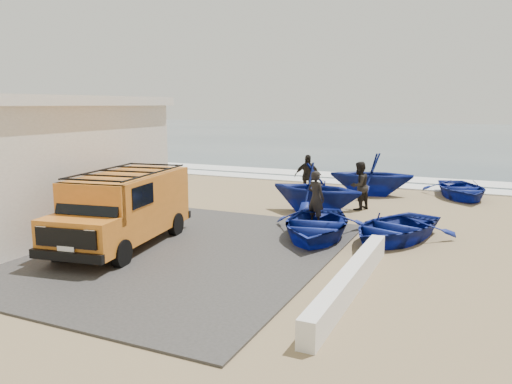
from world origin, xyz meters
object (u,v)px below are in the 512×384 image
(fisherman_front, at_px, (316,198))
(van, at_px, (124,206))
(boat_mid_left, at_px, (316,188))
(boat_near_right, at_px, (394,228))
(boat_far_left, at_px, (372,174))
(fisherman_back, at_px, (307,176))
(parapet, at_px, (351,280))
(boat_far_right, at_px, (461,189))
(boat_near_left, at_px, (316,225))
(fisherman_middle, at_px, (359,186))

(fisherman_front, bearing_deg, van, 72.44)
(boat_mid_left, xyz_separation_m, fisherman_front, (0.58, -1.79, -0.02))
(boat_near_right, distance_m, boat_far_left, 7.70)
(fisherman_front, bearing_deg, fisherman_back, -43.86)
(parapet, xyz_separation_m, boat_mid_left, (-3.20, 7.38, 0.67))
(fisherman_back, bearing_deg, fisherman_front, -91.49)
(boat_far_right, bearing_deg, fisherman_back, -174.75)
(boat_near_left, relative_size, boat_far_left, 1.13)
(boat_near_right, bearing_deg, boat_far_right, 99.12)
(boat_mid_left, relative_size, fisherman_middle, 1.92)
(boat_near_right, xyz_separation_m, fisherman_front, (-2.76, 0.94, 0.53))
(boat_far_right, bearing_deg, fisherman_middle, -147.47)
(fisherman_front, bearing_deg, fisherman_middle, -79.74)
(van, xyz_separation_m, boat_mid_left, (3.61, 6.54, -0.22))
(parapet, bearing_deg, van, 172.98)
(boat_near_left, height_order, boat_mid_left, boat_mid_left)
(fisherman_middle, bearing_deg, fisherman_back, -98.22)
(boat_near_left, height_order, fisherman_front, fisherman_front)
(boat_near_right, distance_m, fisherman_front, 2.96)
(boat_mid_left, xyz_separation_m, boat_far_left, (1.11, 4.62, 0.01))
(fisherman_front, bearing_deg, parapet, 138.92)
(fisherman_back, bearing_deg, fisherman_middle, -54.99)
(parapet, relative_size, fisherman_front, 3.23)
(fisherman_front, relative_size, fisherman_middle, 0.99)
(boat_far_left, height_order, fisherman_front, boat_far_left)
(boat_mid_left, distance_m, fisherman_front, 1.88)
(boat_mid_left, relative_size, fisherman_back, 1.90)
(parapet, xyz_separation_m, fisherman_middle, (-1.87, 8.66, 0.66))
(parapet, xyz_separation_m, boat_near_right, (0.14, 4.65, 0.13))
(boat_mid_left, relative_size, boat_far_left, 0.99)
(parapet, distance_m, van, 6.92)
(boat_far_right, distance_m, fisherman_middle, 5.56)
(boat_near_right, distance_m, fisherman_middle, 4.51)
(boat_near_left, xyz_separation_m, fisherman_back, (-2.45, 6.32, 0.52))
(van, relative_size, boat_near_right, 1.36)
(parapet, xyz_separation_m, boat_far_right, (1.63, 12.94, 0.13))
(boat_near_right, height_order, boat_mid_left, boat_mid_left)
(van, xyz_separation_m, fisherman_back, (2.27, 9.43, -0.22))
(parapet, height_order, boat_near_left, boat_near_left)
(boat_near_left, height_order, boat_near_right, boat_near_left)
(boat_far_left, bearing_deg, fisherman_front, -15.71)
(boat_mid_left, bearing_deg, boat_far_left, -5.17)
(fisherman_back, bearing_deg, boat_near_left, -92.61)
(boat_mid_left, distance_m, boat_far_left, 4.75)
(boat_far_right, distance_m, fisherman_front, 8.50)
(boat_mid_left, bearing_deg, boat_near_right, -120.94)
(boat_far_right, bearing_deg, boat_near_left, -130.65)
(boat_near_right, bearing_deg, parapet, -72.44)
(boat_far_left, distance_m, boat_far_right, 3.88)
(van, distance_m, fisherman_back, 9.70)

